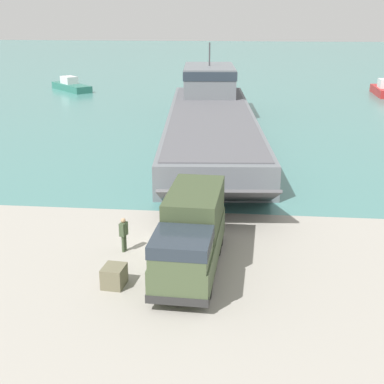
{
  "coord_description": "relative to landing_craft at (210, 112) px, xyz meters",
  "views": [
    {
      "loc": [
        3.49,
        -23.27,
        10.65
      ],
      "look_at": [
        0.9,
        2.24,
        1.95
      ],
      "focal_mm": 50.0,
      "sensor_mm": 36.0,
      "label": 1
    }
  ],
  "objects": [
    {
      "name": "water_surface",
      "position": [
        -0.23,
        68.77,
        -1.81
      ],
      "size": [
        240.0,
        180.0,
        0.01
      ],
      "primitive_type": "cube",
      "color": "#477F7A",
      "rests_on": "ground_plane"
    },
    {
      "name": "moored_boat_a",
      "position": [
        -21.47,
        25.15,
        -1.19
      ],
      "size": [
        7.31,
        7.55,
        1.91
      ],
      "rotation": [
        0.0,
        0.0,
        3.9
      ],
      "color": "#2D7060",
      "rests_on": "ground_plane"
    },
    {
      "name": "landing_craft",
      "position": [
        0.0,
        0.0,
        0.0
      ],
      "size": [
        10.29,
        38.39,
        7.55
      ],
      "rotation": [
        0.0,
        0.0,
        0.09
      ],
      "color": "slate",
      "rests_on": "ground_plane"
    },
    {
      "name": "military_truck",
      "position": [
        1.1,
        -28.19,
        -0.14
      ],
      "size": [
        2.64,
        7.37,
        3.27
      ],
      "rotation": [
        0.0,
        0.0,
        -1.61
      ],
      "color": "#475638",
      "rests_on": "ground_plane"
    },
    {
      "name": "soldier_on_ramp",
      "position": [
        -2.19,
        -26.65,
        -0.87
      ],
      "size": [
        0.36,
        0.49,
        1.65
      ],
      "rotation": [
        0.0,
        0.0,
        2.84
      ],
      "color": "#3D4C33",
      "rests_on": "ground_plane"
    },
    {
      "name": "moored_boat_c",
      "position": [
        21.31,
        24.93,
        -1.1
      ],
      "size": [
        2.06,
        7.25,
        2.18
      ],
      "rotation": [
        0.0,
        0.0,
        6.26
      ],
      "color": "#B22323",
      "rests_on": "ground_plane"
    },
    {
      "name": "cargo_crate",
      "position": [
        -1.86,
        -29.95,
        -1.39
      ],
      "size": [
        0.96,
        1.11,
        0.86
      ],
      "primitive_type": "cube",
      "rotation": [
        0.0,
        0.0,
        -0.1
      ],
      "color": "#6B664C",
      "rests_on": "ground_plane"
    },
    {
      "name": "ground_plane",
      "position": [
        -0.23,
        -25.73,
        -1.82
      ],
      "size": [
        240.0,
        240.0,
        0.0
      ],
      "primitive_type": "plane",
      "color": "#9E998E"
    }
  ]
}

